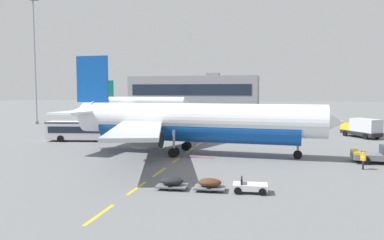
{
  "coord_description": "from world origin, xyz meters",
  "views": [
    {
      "loc": [
        28.65,
        -19.47,
        7.82
      ],
      "look_at": [
        17.28,
        31.22,
        3.59
      ],
      "focal_mm": 34.73,
      "sensor_mm": 36.0,
      "label": 1
    }
  ],
  "objects_px": {
    "apron_shuttle_bus": "(87,130)",
    "ground_power_truck": "(362,128)",
    "ground_crew_worker": "(363,159)",
    "fuel_service_truck": "(155,123)",
    "apron_light_mast_near": "(34,47)",
    "airliner_mid_left": "(143,103)",
    "airliner_foreground": "(192,122)",
    "baggage_train": "(210,184)"
  },
  "relations": [
    {
      "from": "apron_shuttle_bus",
      "to": "fuel_service_truck",
      "type": "xyz_separation_m",
      "value": [
        6.4,
        13.51,
        -0.1
      ]
    },
    {
      "from": "fuel_service_truck",
      "to": "ground_power_truck",
      "type": "xyz_separation_m",
      "value": [
        35.61,
        0.07,
        0.0
      ]
    },
    {
      "from": "apron_shuttle_bus",
      "to": "ground_crew_worker",
      "type": "xyz_separation_m",
      "value": [
        36.59,
        -12.65,
        -0.74
      ]
    },
    {
      "from": "airliner_mid_left",
      "to": "ground_power_truck",
      "type": "bearing_deg",
      "value": -41.46
    },
    {
      "from": "airliner_foreground",
      "to": "airliner_mid_left",
      "type": "bearing_deg",
      "value": 114.55
    },
    {
      "from": "airliner_foreground",
      "to": "ground_crew_worker",
      "type": "xyz_separation_m",
      "value": [
        18.43,
        -4.92,
        -2.94
      ]
    },
    {
      "from": "airliner_mid_left",
      "to": "ground_power_truck",
      "type": "distance_m",
      "value": 75.18
    },
    {
      "from": "apron_shuttle_bus",
      "to": "ground_power_truck",
      "type": "relative_size",
      "value": 1.71
    },
    {
      "from": "apron_shuttle_bus",
      "to": "airliner_mid_left",
      "type": "bearing_deg",
      "value": 102.73
    },
    {
      "from": "fuel_service_truck",
      "to": "baggage_train",
      "type": "distance_m",
      "value": 40.8
    },
    {
      "from": "airliner_mid_left",
      "to": "fuel_service_truck",
      "type": "bearing_deg",
      "value": -67.44
    },
    {
      "from": "apron_shuttle_bus",
      "to": "ground_power_truck",
      "type": "distance_m",
      "value": 44.16
    },
    {
      "from": "ground_power_truck",
      "to": "apron_light_mast_near",
      "type": "relative_size",
      "value": 0.25
    },
    {
      "from": "apron_shuttle_bus",
      "to": "baggage_train",
      "type": "height_order",
      "value": "apron_shuttle_bus"
    },
    {
      "from": "airliner_mid_left",
      "to": "ground_crew_worker",
      "type": "distance_m",
      "value": 91.5
    },
    {
      "from": "apron_shuttle_bus",
      "to": "apron_light_mast_near",
      "type": "height_order",
      "value": "apron_light_mast_near"
    },
    {
      "from": "ground_crew_worker",
      "to": "ground_power_truck",
      "type": "bearing_deg",
      "value": 78.32
    },
    {
      "from": "ground_crew_worker",
      "to": "apron_light_mast_near",
      "type": "bearing_deg",
      "value": 149.73
    },
    {
      "from": "airliner_mid_left",
      "to": "apron_light_mast_near",
      "type": "xyz_separation_m",
      "value": [
        -11.03,
        -39.85,
        13.86
      ]
    },
    {
      "from": "ground_crew_worker",
      "to": "apron_shuttle_bus",
      "type": "bearing_deg",
      "value": 160.93
    },
    {
      "from": "airliner_foreground",
      "to": "fuel_service_truck",
      "type": "xyz_separation_m",
      "value": [
        -11.76,
        21.24,
        -2.3
      ]
    },
    {
      "from": "ground_crew_worker",
      "to": "baggage_train",
      "type": "bearing_deg",
      "value": -140.56
    },
    {
      "from": "fuel_service_truck",
      "to": "baggage_train",
      "type": "bearing_deg",
      "value": -65.64
    },
    {
      "from": "fuel_service_truck",
      "to": "apron_light_mast_near",
      "type": "xyz_separation_m",
      "value": [
        -31.74,
        9.98,
        15.76
      ]
    },
    {
      "from": "ground_crew_worker",
      "to": "apron_light_mast_near",
      "type": "relative_size",
      "value": 0.06
    },
    {
      "from": "ground_power_truck",
      "to": "apron_light_mast_near",
      "type": "height_order",
      "value": "apron_light_mast_near"
    },
    {
      "from": "ground_crew_worker",
      "to": "airliner_mid_left",
      "type": "bearing_deg",
      "value": 123.81
    },
    {
      "from": "airliner_mid_left",
      "to": "fuel_service_truck",
      "type": "relative_size",
      "value": 4.35
    },
    {
      "from": "airliner_foreground",
      "to": "airliner_mid_left",
      "type": "xyz_separation_m",
      "value": [
        -32.46,
        71.07,
        -0.41
      ]
    },
    {
      "from": "baggage_train",
      "to": "apron_light_mast_near",
      "type": "relative_size",
      "value": 0.3
    },
    {
      "from": "apron_shuttle_bus",
      "to": "ground_crew_worker",
      "type": "relative_size",
      "value": 7.01
    },
    {
      "from": "baggage_train",
      "to": "airliner_foreground",
      "type": "bearing_deg",
      "value": 107.65
    },
    {
      "from": "airliner_foreground",
      "to": "apron_light_mast_near",
      "type": "distance_m",
      "value": 55.2
    },
    {
      "from": "airliner_foreground",
      "to": "fuel_service_truck",
      "type": "relative_size",
      "value": 4.85
    },
    {
      "from": "airliner_foreground",
      "to": "ground_crew_worker",
      "type": "bearing_deg",
      "value": -14.94
    },
    {
      "from": "baggage_train",
      "to": "fuel_service_truck",
      "type": "bearing_deg",
      "value": 114.36
    },
    {
      "from": "airliner_mid_left",
      "to": "apron_shuttle_bus",
      "type": "distance_m",
      "value": 64.96
    },
    {
      "from": "airliner_foreground",
      "to": "ground_power_truck",
      "type": "distance_m",
      "value": 32.07
    },
    {
      "from": "ground_power_truck",
      "to": "ground_crew_worker",
      "type": "height_order",
      "value": "ground_power_truck"
    },
    {
      "from": "airliner_foreground",
      "to": "airliner_mid_left",
      "type": "distance_m",
      "value": 78.14
    },
    {
      "from": "ground_crew_worker",
      "to": "airliner_foreground",
      "type": "bearing_deg",
      "value": 165.06
    },
    {
      "from": "airliner_mid_left",
      "to": "apron_light_mast_near",
      "type": "distance_m",
      "value": 43.61
    }
  ]
}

